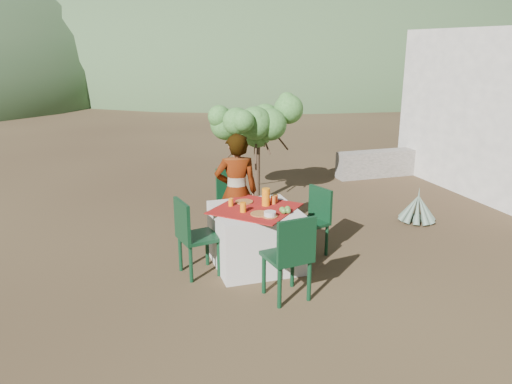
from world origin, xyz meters
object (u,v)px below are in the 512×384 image
at_px(juice_pitcher, 266,197).
at_px(agave, 418,209).
at_px(chair_right, 314,218).
at_px(chair_far, 234,198).
at_px(chair_left, 192,234).
at_px(chair_near, 291,254).
at_px(shrub_tree, 259,128).
at_px(person, 236,192).
at_px(table, 255,237).

bearing_deg(juice_pitcher, agave, 14.34).
bearing_deg(chair_right, chair_far, -159.66).
bearing_deg(chair_far, chair_left, -133.47).
height_order(chair_near, chair_left, chair_near).
bearing_deg(shrub_tree, chair_right, -90.19).
bearing_deg(chair_near, agave, -156.69).
bearing_deg(chair_left, agave, -88.62).
relative_size(chair_right, juice_pitcher, 4.03).
distance_m(chair_left, person, 1.04).
height_order(table, chair_right, chair_right).
distance_m(chair_far, chair_near, 2.13).
distance_m(chair_left, juice_pitcher, 1.03).
xyz_separation_m(chair_right, agave, (2.08, 0.65, -0.29)).
bearing_deg(chair_far, person, -109.38).
bearing_deg(chair_left, chair_near, -147.47).
distance_m(chair_left, shrub_tree, 3.19).
relative_size(person, juice_pitcher, 7.15).
relative_size(chair_far, chair_near, 1.00).
distance_m(shrub_tree, juice_pitcher, 2.62).
distance_m(table, juice_pitcher, 0.52).
height_order(table, chair_left, chair_left).
distance_m(person, juice_pitcher, 0.62).
bearing_deg(chair_far, agave, -15.09).
bearing_deg(shrub_tree, person, -115.92).
bearing_deg(chair_right, shrub_tree, 160.71).
height_order(chair_left, agave, chair_left).
bearing_deg(chair_right, table, -100.92).
height_order(table, juice_pitcher, juice_pitcher).
height_order(table, agave, table).
bearing_deg(chair_left, chair_right, -94.93).
distance_m(chair_left, chair_right, 1.67).
height_order(chair_left, person, person).
relative_size(table, person, 0.81).
bearing_deg(shrub_tree, agave, -40.62).
bearing_deg(table, juice_pitcher, 20.59).
relative_size(shrub_tree, agave, 2.65).
xyz_separation_m(table, chair_far, (0.03, 1.13, 0.17)).
bearing_deg(chair_far, juice_pitcher, -91.05).
xyz_separation_m(table, agave, (2.93, 0.77, -0.17)).
height_order(table, chair_near, chair_near).
xyz_separation_m(chair_left, agave, (3.74, 0.82, -0.32)).
distance_m(table, chair_near, 1.02).
xyz_separation_m(person, shrub_tree, (0.93, 1.92, 0.52)).
xyz_separation_m(chair_far, chair_left, (-0.84, -1.18, -0.02)).
relative_size(chair_left, shrub_tree, 0.58).
bearing_deg(person, chair_left, 51.47).
relative_size(chair_near, chair_right, 1.09).
bearing_deg(table, person, 96.56).
distance_m(chair_far, person, 0.56).
xyz_separation_m(person, juice_pitcher, (0.23, -0.57, 0.07)).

